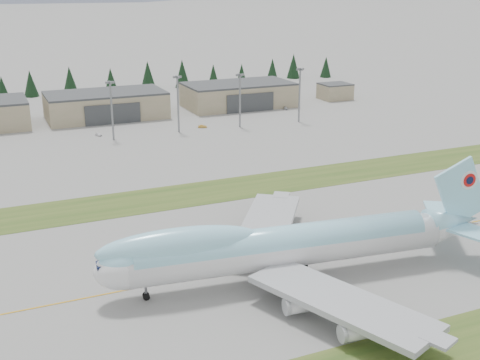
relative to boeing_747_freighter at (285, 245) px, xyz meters
name	(u,v)px	position (x,y,z in m)	size (l,w,h in m)	color
ground	(324,251)	(13.43, 7.65, -6.97)	(7000.00, 7000.00, 0.00)	gray
grass_strip_near	(451,347)	(13.43, -30.35, -6.97)	(400.00, 14.00, 0.08)	#304B1B
grass_strip_far	(239,188)	(13.43, 52.65, -6.97)	(400.00, 18.00, 0.08)	#304B1B
taxiway_line_main	(324,251)	(13.43, 7.65, -6.97)	(400.00, 0.40, 0.02)	#C38B17
boeing_747_freighter	(285,245)	(0.00, 0.00, 0.00)	(80.52, 68.89, 21.15)	silver
hangar_center	(106,105)	(-1.57, 157.54, -1.58)	(48.00, 26.60, 10.80)	gray
hangar_right	(238,95)	(58.43, 157.54, -1.58)	(48.00, 26.60, 10.80)	gray
control_shed	(335,91)	(108.43, 155.65, -3.17)	(14.00, 12.00, 7.60)	gray
floodlight_masts	(211,91)	(30.74, 119.81, 7.94)	(78.38, 5.74, 21.57)	slate
service_vehicle_a	(98,136)	(-10.84, 127.41, -6.97)	(1.23, 3.06, 1.04)	white
service_vehicle_b	(202,128)	(28.82, 124.27, -6.97)	(1.20, 3.40, 1.12)	gold
service_vehicle_c	(286,110)	(74.94, 142.61, -6.97)	(1.52, 3.74, 1.08)	#B8B9BD
conifer_belt	(93,79)	(4.44, 220.33, -0.04)	(262.39, 14.70, 15.78)	black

